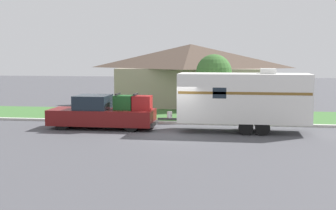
# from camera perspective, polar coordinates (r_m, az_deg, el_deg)

# --- Properties ---
(ground_plane) EXTENTS (120.00, 120.00, 0.00)m
(ground_plane) POSITION_cam_1_polar(r_m,az_deg,el_deg) (24.55, 0.52, -3.61)
(ground_plane) COLOR #47474C
(curb_strip) EXTENTS (80.00, 0.30, 0.14)m
(curb_strip) POSITION_cam_1_polar(r_m,az_deg,el_deg) (28.21, 1.59, -2.17)
(curb_strip) COLOR beige
(curb_strip) RESTS_ON ground_plane
(lawn_strip) EXTENTS (80.00, 7.00, 0.03)m
(lawn_strip) POSITION_cam_1_polar(r_m,az_deg,el_deg) (31.81, 2.39, -1.31)
(lawn_strip) COLOR #3D6B33
(lawn_strip) RESTS_ON ground_plane
(house_across_street) EXTENTS (11.93, 7.51, 4.99)m
(house_across_street) POSITION_cam_1_polar(r_m,az_deg,el_deg) (38.40, 2.77, 3.84)
(house_across_street) COLOR gray
(house_across_street) RESTS_ON ground_plane
(pickup_truck) EXTENTS (6.03, 2.07, 2.01)m
(pickup_truck) POSITION_cam_1_polar(r_m,az_deg,el_deg) (26.61, -7.89, -0.99)
(pickup_truck) COLOR black
(pickup_truck) RESTS_ON ground_plane
(travel_trailer) EXTENTS (8.17, 2.29, 3.44)m
(travel_trailer) POSITION_cam_1_polar(r_m,az_deg,el_deg) (25.42, 9.23, 0.87)
(travel_trailer) COLOR black
(travel_trailer) RESTS_ON ground_plane
(mailbox) EXTENTS (0.48, 0.20, 1.38)m
(mailbox) POSITION_cam_1_polar(r_m,az_deg,el_deg) (29.79, -6.74, 0.16)
(mailbox) COLOR brown
(mailbox) RESTS_ON ground_plane
(tree_in_yard) EXTENTS (2.31, 2.31, 4.19)m
(tree_in_yard) POSITION_cam_1_polar(r_m,az_deg,el_deg) (30.49, 5.61, 3.99)
(tree_in_yard) COLOR brown
(tree_in_yard) RESTS_ON ground_plane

